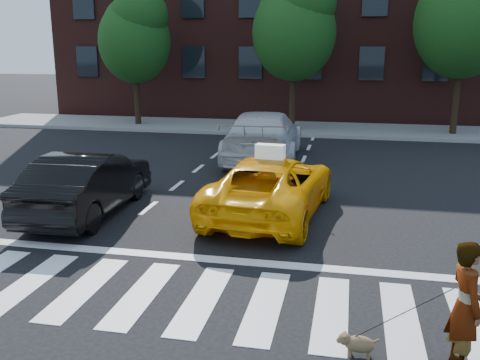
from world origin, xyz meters
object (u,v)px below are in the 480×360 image
Objects in this scene: tree_mid at (295,22)px; taxi at (271,186)px; dog at (356,343)px; tree_right at (465,10)px; woman at (465,306)px; tree_left at (135,33)px; black_sedan at (88,183)px; white_suv at (263,136)px.

taxi is at bearing -86.02° from tree_mid.
tree_right is at bearing 75.51° from dog.
tree_mid reaches higher than woman.
tree_left is 7.51m from tree_mid.
black_sedan is (-3.36, -13.25, -4.11)m from tree_mid.
tree_left is 14.36m from black_sedan.
black_sedan is at bearing 140.38° from dog.
tree_right is 10.73m from white_suv.
white_suv is 10.81× the size of dog.
tree_left is at bearing -50.63° from taxi.
taxi is (8.37, -12.46, -3.75)m from tree_left.
white_suv is (-7.29, -6.52, -4.41)m from tree_right.
tree_mid reaches higher than taxi.
tree_mid is 7.01m from tree_right.
taxi is 1.11× the size of black_sedan.
tree_right is (14.50, -0.00, 0.82)m from tree_left.
taxi is at bearing 107.63° from dog.
tree_mid is 18.90m from dog.
taxi is 5.99m from dog.
black_sedan is (4.14, -13.25, -3.70)m from tree_left.
tree_left is at bearing 118.21° from dog.
black_sedan is 7.87m from dog.
tree_left is 1.10× the size of white_suv.
taxi is 6.49m from woman.
white_suv is 12.37m from woman.
tree_mid is 4.28× the size of woman.
tree_mid is 18.98m from woman.
white_suv reaches higher than woman.
black_sedan is at bearing 62.63° from white_suv.
dog is (3.11, -11.58, -0.67)m from white_suv.
tree_mid reaches higher than white_suv.
tree_left reaches higher than taxi.
tree_right reaches higher than tree_left.
tree_left is 15.47m from taxi.
black_sedan is at bearing -128.02° from tree_right.
tree_right is 18.86m from woman.
woman is (4.07, -18.10, -4.02)m from tree_mid.
tree_left is 10.36m from white_suv.
tree_right reaches higher than white_suv.
taxi is 3.01× the size of woman.
woman is at bearing 144.58° from black_sedan.
white_suv is at bearing -42.11° from tree_left.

